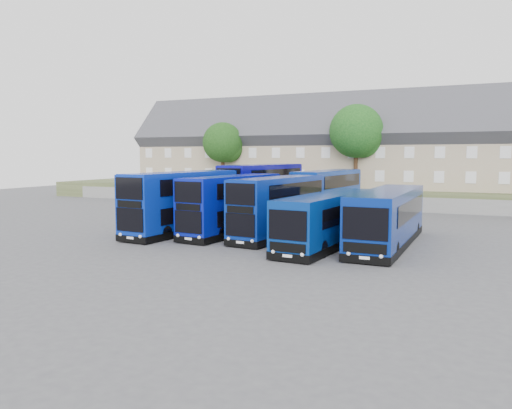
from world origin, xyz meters
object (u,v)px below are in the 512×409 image
object	(u,v)px
coach_east_a	(328,220)
tree_west	(224,144)
dd_front_left	(183,203)
tree_mid	(358,133)
dd_front_mid	(232,206)

from	to	relation	value
coach_east_a	tree_west	xyz separation A→B (m)	(-19.56, 23.03, 5.44)
dd_front_left	tree_mid	size ratio (longest dim) A/B	1.24
dd_front_mid	coach_east_a	xyz separation A→B (m)	(7.71, -1.80, -0.45)
dd_front_left	dd_front_mid	xyz separation A→B (m)	(3.65, 0.92, -0.13)
coach_east_a	tree_west	distance (m)	30.70
coach_east_a	dd_front_mid	bearing A→B (deg)	171.70
dd_front_left	coach_east_a	size ratio (longest dim) A/B	0.93
dd_front_mid	coach_east_a	world-z (taller)	dd_front_mid
dd_front_left	dd_front_mid	bearing A→B (deg)	18.84
coach_east_a	tree_west	bearing A→B (deg)	135.17
tree_mid	coach_east_a	bearing A→B (deg)	-81.39
dd_front_mid	tree_west	bearing A→B (deg)	124.55
dd_front_left	tree_mid	world-z (taller)	tree_mid
dd_front_left	tree_mid	xyz separation A→B (m)	(7.79, 22.65, 5.88)
dd_front_left	coach_east_a	bearing A→B (deg)	0.28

